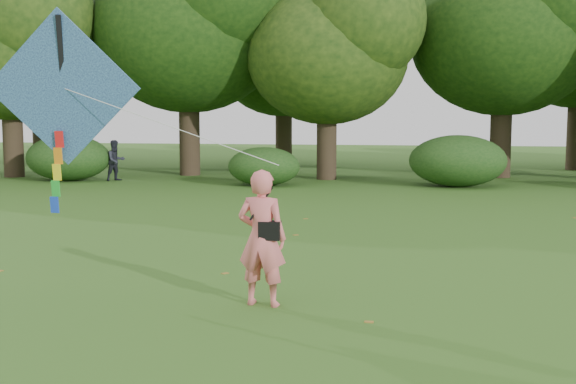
# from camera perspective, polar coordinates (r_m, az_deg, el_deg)

# --- Properties ---
(ground) EXTENTS (100.00, 100.00, 0.00)m
(ground) POSITION_cam_1_polar(r_m,az_deg,el_deg) (9.30, 2.15, -10.68)
(ground) COLOR #265114
(ground) RESTS_ON ground
(man_kite_flyer) EXTENTS (0.76, 0.55, 1.93)m
(man_kite_flyer) POSITION_cam_1_polar(r_m,az_deg,el_deg) (10.13, -2.08, -3.65)
(man_kite_flyer) COLOR #E96D6E
(man_kite_flyer) RESTS_ON ground
(bystander_left) EXTENTS (0.96, 0.99, 1.60)m
(bystander_left) POSITION_cam_1_polar(r_m,az_deg,el_deg) (29.14, -13.46, 2.43)
(bystander_left) COLOR #242530
(bystander_left) RESTS_ON ground
(crossbody_bag) EXTENTS (0.43, 0.20, 0.74)m
(crossbody_bag) POSITION_cam_1_polar(r_m,az_deg,el_deg) (10.06, -1.46, -2.98)
(crossbody_bag) COLOR black
(crossbody_bag) RESTS_ON ground
(flying_kite) EXTENTS (4.77, 1.16, 3.18)m
(flying_kite) POSITION_cam_1_polar(r_m,az_deg,el_deg) (11.83, -17.34, 7.64)
(flying_kite) COLOR #2638A5
(flying_kite) RESTS_ON ground
(tree_line) EXTENTS (54.70, 15.30, 9.48)m
(tree_line) POSITION_cam_1_polar(r_m,az_deg,el_deg) (31.84, 10.40, 11.48)
(tree_line) COLOR #3A2D1E
(tree_line) RESTS_ON ground
(shrub_band) EXTENTS (39.15, 3.22, 1.88)m
(shrub_band) POSITION_cam_1_polar(r_m,az_deg,el_deg) (26.55, 5.26, 2.33)
(shrub_band) COLOR #264919
(shrub_band) RESTS_ON ground
(fallen_leaves) EXTENTS (11.31, 13.60, 0.01)m
(fallen_leaves) POSITION_cam_1_polar(r_m,az_deg,el_deg) (12.47, 6.85, -6.26)
(fallen_leaves) COLOR olive
(fallen_leaves) RESTS_ON ground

